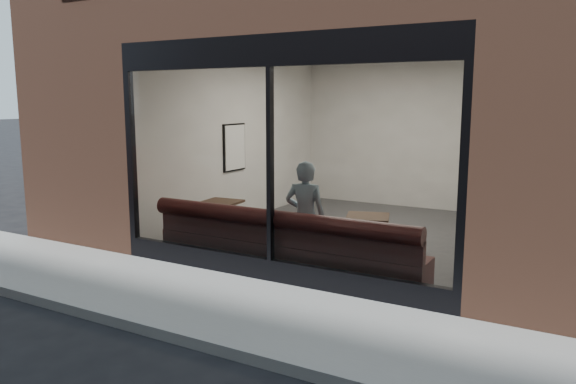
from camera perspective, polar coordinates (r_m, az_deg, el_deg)
The scene contains 20 objects.
ground at distance 6.05m, azimuth -12.28°, elevation -14.16°, with size 120.00×120.00×0.00m, color black.
sidewalk_near at distance 6.76m, azimuth -6.51°, elevation -11.36°, with size 40.00×2.00×0.01m, color gray.
kerb_near at distance 5.99m, azimuth -12.63°, elevation -13.78°, with size 40.00×0.10×0.12m, color gray.
host_building_pier_left at distance 14.25m, azimuth -2.15°, elevation 6.20°, with size 2.50×12.00×3.20m, color brown.
host_building_backfill at distance 15.56m, azimuth 15.80°, elevation 6.13°, with size 5.00×6.00×3.20m, color brown.
cafe_floor at distance 10.11m, azimuth 7.03°, elevation -4.25°, with size 6.00×6.00×0.00m, color #2D2D30.
cafe_ceiling at distance 9.86m, azimuth 7.41°, elevation 13.95°, with size 6.00×6.00×0.00m, color white.
cafe_wall_back at distance 12.67m, azimuth 12.45°, elevation 5.59°, with size 5.00×5.00×0.00m, color beige.
cafe_wall_left at distance 11.06m, azimuth -4.83°, elevation 5.25°, with size 6.00×6.00×0.00m, color beige.
cafe_wall_right at distance 9.20m, azimuth 21.70°, elevation 3.78°, with size 6.00×6.00×0.00m, color beige.
storefront_kick at distance 7.54m, azimuth -1.77°, elevation -7.93°, with size 5.00×0.10×0.30m, color black.
storefront_header at distance 7.22m, azimuth -1.88°, elevation 14.19°, with size 5.00×0.10×0.40m, color black.
storefront_mullion at distance 7.25m, azimuth -1.82°, elevation 2.69°, with size 0.06×0.10×2.50m, color black.
storefront_glass at distance 7.22m, azimuth -1.95°, elevation 2.67°, with size 4.80×4.80×0.00m, color white.
banquette at distance 7.85m, azimuth -0.23°, elevation -6.66°, with size 4.00×0.55×0.45m, color #361513.
person at distance 7.78m, azimuth 1.76°, elevation -2.57°, with size 0.57×0.38×1.57m, color #8AA6B7.
cafe_table_left at distance 9.19m, azimuth -6.86°, elevation -1.05°, with size 0.59×0.59×0.04m, color black.
cafe_table_right at distance 8.06m, azimuth 8.10°, elevation -2.54°, with size 0.60×0.60×0.04m, color black.
cafe_chair_left at distance 9.01m, azimuth 0.47°, elevation -4.44°, with size 0.40×0.40×0.04m, color black.
wall_poster at distance 10.84m, azimuth -5.40°, elevation 4.54°, with size 0.02×0.64×0.85m, color white.
Camera 1 is at (3.77, -4.08, 2.40)m, focal length 35.00 mm.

